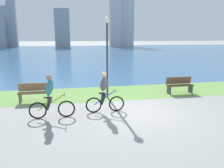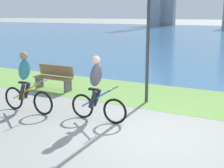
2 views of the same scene
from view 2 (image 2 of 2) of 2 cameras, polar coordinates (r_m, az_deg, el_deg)
The scene contains 6 objects.
ground_plane at distance 7.12m, azimuth 6.42°, elevation -9.52°, with size 300.00×300.00×0.00m, color gray.
grass_strip_bayside at distance 10.21m, azimuth 13.40°, elevation -2.79°, with size 120.00×3.18×0.01m, color #6B9947.
cyclist_lead at distance 7.77m, azimuth -2.86°, elevation -1.00°, with size 1.63×0.52×1.70m.
cyclist_trailing at distance 8.80m, azimuth -15.82°, elevation 0.20°, with size 1.74×0.52×1.71m.
bench_near_path at distance 11.32m, azimuth -10.81°, elevation 1.21°, with size 1.50×0.47×0.90m.
lamppost_tall at distance 9.31m, azimuth 6.85°, elevation 12.30°, with size 0.28×0.28×4.02m.
Camera 2 is at (2.33, -6.16, 2.72)m, focal length 48.83 mm.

